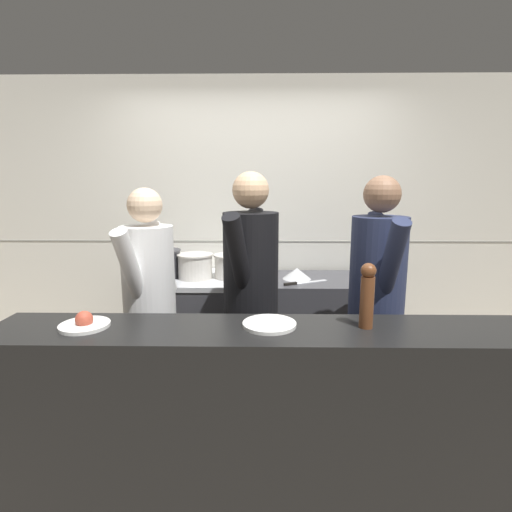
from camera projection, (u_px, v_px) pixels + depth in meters
ground_plane at (251, 462)px, 2.44m from camera, size 14.00×14.00×0.00m
wall_back_tiled at (255, 225)px, 3.67m from camera, size 8.00×0.06×2.60m
oven_range at (198, 327)px, 3.44m from camera, size 0.94×0.71×0.90m
prep_counter at (319, 329)px, 3.43m from camera, size 1.06×0.65×0.89m
pass_counter at (262, 418)px, 2.07m from camera, size 2.75×0.45×0.97m
stock_pot at (163, 263)px, 3.33m from camera, size 0.30×0.30×0.23m
sauce_pot at (195, 265)px, 3.29m from camera, size 0.30×0.30×0.20m
braising_pot at (232, 265)px, 3.31m from camera, size 0.30×0.30×0.20m
mixing_bowl_steel at (297, 273)px, 3.33m from camera, size 0.24×0.24×0.09m
chefs_knife at (302, 283)px, 3.18m from camera, size 0.37×0.20×0.02m
plated_dish_main at (84, 323)px, 2.00m from camera, size 0.25×0.25×0.09m
plated_dish_appetiser at (269, 324)px, 2.02m from camera, size 0.27×0.27×0.02m
pepper_mill at (367, 294)px, 1.97m from camera, size 0.08×0.08×0.33m
chef_head_cook at (150, 301)px, 2.61m from camera, size 0.40×0.72×1.65m
chef_sous at (251, 292)px, 2.61m from camera, size 0.45×0.76×1.75m
chef_line at (376, 297)px, 2.56m from camera, size 0.37×0.76×1.73m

